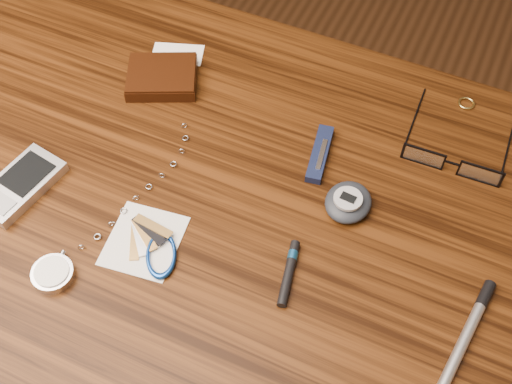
# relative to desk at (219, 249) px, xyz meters

# --- Properties ---
(desk) EXTENTS (1.00, 0.70, 0.75)m
(desk) POSITION_rel_desk_xyz_m (0.00, 0.00, 0.00)
(desk) COLOR #3C1D09
(desk) RESTS_ON ground
(wallet_and_card) EXTENTS (0.12, 0.15, 0.02)m
(wallet_and_card) POSITION_rel_desk_xyz_m (-0.17, 0.16, 0.11)
(wallet_and_card) COLOR black
(wallet_and_card) RESTS_ON desk
(eyeglasses) EXTENTS (0.13, 0.14, 0.03)m
(eyeglasses) POSITION_rel_desk_xyz_m (0.25, 0.18, 0.11)
(eyeglasses) COLOR black
(eyeglasses) RESTS_ON desk
(gold_ring) EXTENTS (0.03, 0.03, 0.00)m
(gold_ring) POSITION_rel_desk_xyz_m (0.24, 0.30, 0.10)
(gold_ring) COLOR tan
(gold_ring) RESTS_ON desk
(pocket_watch) EXTENTS (0.08, 0.29, 0.02)m
(pocket_watch) POSITION_rel_desk_xyz_m (-0.12, -0.15, 0.11)
(pocket_watch) COLOR #B9B9BD
(pocket_watch) RESTS_ON desk
(pda_phone) EXTENTS (0.08, 0.12, 0.02)m
(pda_phone) POSITION_rel_desk_xyz_m (-0.23, -0.08, 0.11)
(pda_phone) COLOR #BCBDC2
(pda_phone) RESTS_ON desk
(pedometer) EXTENTS (0.06, 0.07, 0.03)m
(pedometer) POSITION_rel_desk_xyz_m (0.15, 0.07, 0.11)
(pedometer) COLOR #1F232A
(pedometer) RESTS_ON desk
(notepad_keys) EXTENTS (0.11, 0.10, 0.01)m
(notepad_keys) POSITION_rel_desk_xyz_m (-0.04, -0.08, 0.11)
(notepad_keys) COLOR silver
(notepad_keys) RESTS_ON desk
(pocket_knife) EXTENTS (0.04, 0.09, 0.01)m
(pocket_knife) POSITION_rel_desk_xyz_m (0.09, 0.13, 0.11)
(pocket_knife) COLOR #121B37
(pocket_knife) RESTS_ON desk
(silver_pen) EXTENTS (0.03, 0.15, 0.01)m
(silver_pen) POSITION_rel_desk_xyz_m (0.32, -0.03, 0.11)
(silver_pen) COLOR silver
(silver_pen) RESTS_ON desk
(black_blue_pen) EXTENTS (0.03, 0.08, 0.01)m
(black_blue_pen) POSITION_rel_desk_xyz_m (0.12, -0.05, 0.11)
(black_blue_pen) COLOR black
(black_blue_pen) RESTS_ON desk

